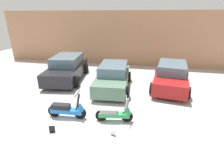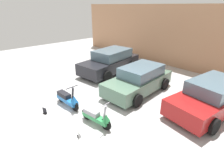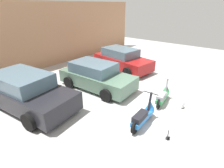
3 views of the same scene
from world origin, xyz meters
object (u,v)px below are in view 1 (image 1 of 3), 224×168
scooter_front_right (116,113)px  car_rear_center (113,77)px  car_rear_right (171,76)px  placard_near_right_scooter (113,132)px  placard_near_left_scooter (52,129)px  scooter_front_left (68,109)px  car_rear_left (67,68)px

scooter_front_right → car_rear_center: size_ratio=0.36×
car_rear_right → placard_near_right_scooter: (-2.32, -4.88, -0.53)m
car_rear_center → car_rear_right: bearing=99.5°
placard_near_left_scooter → car_rear_center: bearing=73.8°
car_rear_right → placard_near_left_scooter: car_rear_right is taller
scooter_front_left → placard_near_right_scooter: bearing=-24.0°
placard_near_right_scooter → scooter_front_left: bearing=159.4°
car_rear_center → placard_near_left_scooter: 4.62m
scooter_front_right → placard_near_right_scooter: 0.89m
car_rear_left → placard_near_right_scooter: bearing=30.4°
scooter_front_right → placard_near_right_scooter: scooter_front_right is taller
car_rear_center → placard_near_right_scooter: (0.83, -4.14, -0.52)m
car_rear_center → placard_near_left_scooter: (-1.28, -4.41, -0.52)m
scooter_front_left → car_rear_center: car_rear_center is taller
car_rear_right → placard_near_left_scooter: bearing=-33.0°
scooter_front_left → car_rear_center: size_ratio=0.39×
car_rear_right → car_rear_left: bearing=-83.6°
scooter_front_right → placard_near_left_scooter: (-2.04, -1.12, -0.24)m
scooter_front_left → placard_near_left_scooter: scooter_front_left is taller
car_rear_left → scooter_front_right: bearing=35.2°
scooter_front_right → car_rear_center: car_rear_center is taller
car_rear_left → car_rear_center: size_ratio=1.12×
scooter_front_right → placard_near_left_scooter: bearing=-159.3°
car_rear_center → car_rear_right: 3.24m
car_rear_left → placard_near_right_scooter: car_rear_left is taller
car_rear_left → placard_near_left_scooter: car_rear_left is taller
car_rear_left → placard_near_right_scooter: 6.43m
car_rear_left → car_rear_right: car_rear_left is taller
placard_near_right_scooter → car_rear_left: bearing=128.3°
scooter_front_right → car_rear_left: (-3.89, 4.17, 0.34)m
car_rear_left → placard_near_left_scooter: size_ratio=17.18×
car_rear_center → placard_near_left_scooter: size_ratio=15.31×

